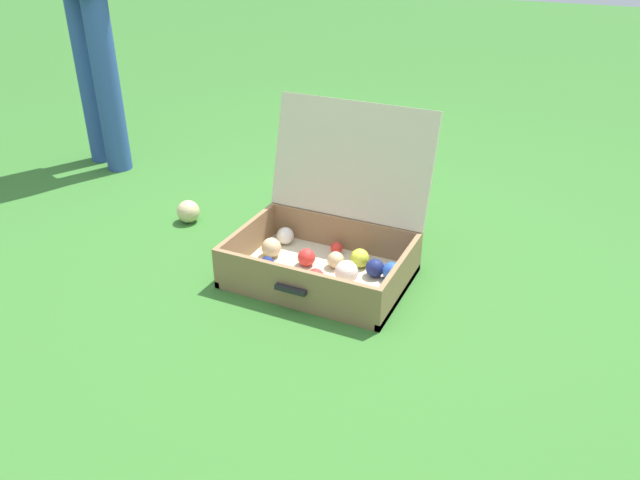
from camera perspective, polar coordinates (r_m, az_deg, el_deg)
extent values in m
plane|color=#336B28|center=(2.25, -1.68, -3.32)|extent=(16.00, 16.00, 0.00)
cube|color=beige|center=(2.23, 0.00, -3.27)|extent=(0.61, 0.43, 0.03)
cube|color=olive|center=(2.32, -6.65, -0.27)|extent=(0.02, 0.43, 0.15)
cube|color=olive|center=(2.11, 7.35, -3.55)|extent=(0.02, 0.43, 0.15)
cube|color=olive|center=(2.04, -2.44, -4.43)|extent=(0.58, 0.02, 0.15)
cube|color=olive|center=(2.36, 2.10, 0.40)|extent=(0.58, 0.02, 0.15)
cube|color=beige|center=(2.30, 2.88, 7.32)|extent=(0.61, 0.13, 0.42)
cube|color=black|center=(2.02, -2.72, -4.57)|extent=(0.11, 0.02, 0.02)
sphere|color=navy|center=(2.19, 5.05, -2.57)|extent=(0.07, 0.07, 0.07)
sphere|color=blue|center=(2.18, 6.59, -2.86)|extent=(0.07, 0.07, 0.07)
sphere|color=white|center=(2.15, 2.44, -2.94)|extent=(0.08, 0.08, 0.08)
sphere|color=white|center=(2.40, -3.20, 0.39)|extent=(0.07, 0.07, 0.07)
sphere|color=#CCDB38|center=(2.25, 3.65, -1.66)|extent=(0.07, 0.07, 0.07)
sphere|color=#D1B784|center=(2.31, -4.48, -0.69)|extent=(0.07, 0.07, 0.07)
sphere|color=red|center=(2.13, -0.46, -3.49)|extent=(0.07, 0.07, 0.07)
sphere|color=navy|center=(2.23, -4.85, -2.16)|extent=(0.05, 0.05, 0.05)
sphere|color=#D1B784|center=(2.24, 1.44, -1.82)|extent=(0.06, 0.06, 0.06)
sphere|color=red|center=(2.25, -1.14, -1.62)|extent=(0.06, 0.06, 0.06)
sphere|color=red|center=(2.33, 1.53, -0.73)|extent=(0.05, 0.05, 0.05)
sphere|color=red|center=(2.03, 4.53, -5.45)|extent=(0.06, 0.06, 0.06)
sphere|color=#D1B784|center=(2.67, -11.96, 2.57)|extent=(0.10, 0.10, 0.10)
cylinder|color=#2D4C93|center=(3.39, -20.27, 13.58)|extent=(0.12, 0.12, 0.83)
cylinder|color=#2D4C93|center=(3.23, -18.87, 13.15)|extent=(0.12, 0.12, 0.83)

